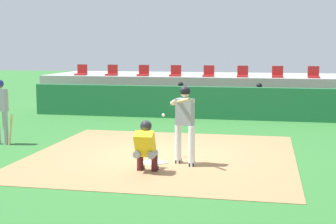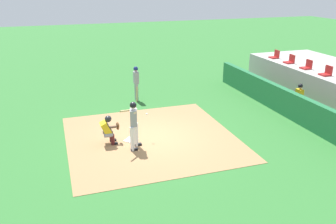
# 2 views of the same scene
# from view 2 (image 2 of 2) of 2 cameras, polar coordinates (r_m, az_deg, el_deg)

# --- Properties ---
(ground_plane) EXTENTS (80.00, 80.00, 0.00)m
(ground_plane) POSITION_cam_2_polar(r_m,az_deg,el_deg) (13.86, -2.76, -4.19)
(ground_plane) COLOR #2D6B2D
(dirt_infield) EXTENTS (6.40, 6.40, 0.01)m
(dirt_infield) POSITION_cam_2_polar(r_m,az_deg,el_deg) (13.85, -2.76, -4.17)
(dirt_infield) COLOR #9E754C
(dirt_infield) RESTS_ON ground
(home_plate) EXTENTS (0.62, 0.62, 0.02)m
(home_plate) POSITION_cam_2_polar(r_m,az_deg,el_deg) (13.68, -6.00, -4.52)
(home_plate) COLOR white
(home_plate) RESTS_ON dirt_infield
(batter_at_plate) EXTENTS (0.63, 0.83, 1.80)m
(batter_at_plate) POSITION_cam_2_polar(r_m,az_deg,el_deg) (12.65, -5.56, -1.64)
(batter_at_plate) COLOR silver
(batter_at_plate) RESTS_ON ground
(catcher_crouched) EXTENTS (0.48, 1.81, 1.13)m
(catcher_crouched) POSITION_cam_2_polar(r_m,az_deg,el_deg) (13.32, -9.52, -2.66)
(catcher_crouched) COLOR gray
(catcher_crouched) RESTS_ON ground
(on_deck_batter) EXTENTS (0.58, 0.23, 1.79)m
(on_deck_batter) POSITION_cam_2_polar(r_m,az_deg,el_deg) (17.86, -5.18, 4.95)
(on_deck_batter) COLOR #99999E
(on_deck_batter) RESTS_ON ground
(dugout_wall) EXTENTS (13.00, 0.30, 1.20)m
(dugout_wall) POSITION_cam_2_polar(r_m,az_deg,el_deg) (16.45, 19.56, 0.91)
(dugout_wall) COLOR #1E6638
(dugout_wall) RESTS_ON ground
(dugout_bench) EXTENTS (11.80, 0.44, 0.45)m
(dugout_bench) POSITION_cam_2_polar(r_m,az_deg,el_deg) (17.18, 22.08, 0.07)
(dugout_bench) COLOR olive
(dugout_bench) RESTS_ON ground
(dugout_player_0) EXTENTS (0.49, 0.70, 1.30)m
(dugout_player_0) POSITION_cam_2_polar(r_m,az_deg,el_deg) (17.58, 20.09, 2.33)
(dugout_player_0) COLOR #939399
(dugout_player_0) RESTS_ON ground
(stadium_seat_0) EXTENTS (0.46, 0.46, 0.48)m
(stadium_seat_0) POSITION_cam_2_polar(r_m,az_deg,el_deg) (22.37, 16.92, 8.67)
(stadium_seat_0) COLOR #A51E1E
(stadium_seat_0) RESTS_ON stands_platform
(stadium_seat_1) EXTENTS (0.46, 0.46, 0.48)m
(stadium_seat_1) POSITION_cam_2_polar(r_m,az_deg,el_deg) (21.23, 19.11, 7.83)
(stadium_seat_1) COLOR #A51E1E
(stadium_seat_1) RESTS_ON stands_platform
(stadium_seat_2) EXTENTS (0.46, 0.46, 0.48)m
(stadium_seat_2) POSITION_cam_2_polar(r_m,az_deg,el_deg) (20.13, 21.54, 6.89)
(stadium_seat_2) COLOR #A51E1E
(stadium_seat_2) RESTS_ON stands_platform
(stadium_seat_3) EXTENTS (0.46, 0.46, 0.48)m
(stadium_seat_3) POSITION_cam_2_polar(r_m,az_deg,el_deg) (19.07, 24.24, 5.82)
(stadium_seat_3) COLOR #A51E1E
(stadium_seat_3) RESTS_ON stands_platform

